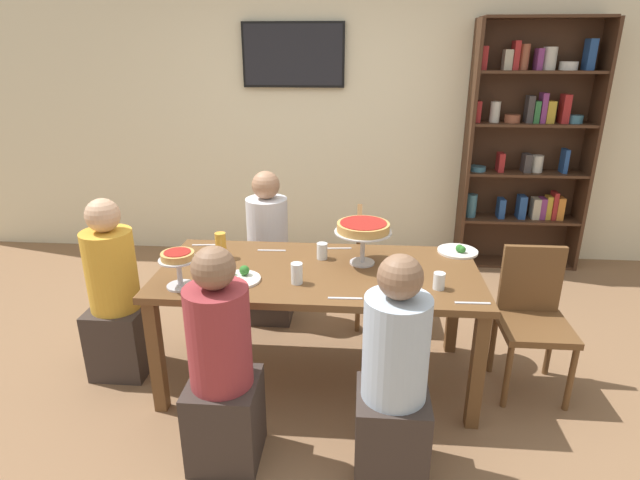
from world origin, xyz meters
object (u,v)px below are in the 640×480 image
Objects in this scene: bookshelf at (528,145)px; chair_far_right at (373,261)px; cutlery_spare_fork at (272,250)px; cutlery_knife_far at (338,248)px; television at (293,55)px; beer_glass_amber_tall at (221,245)px; cutlery_knife_near at (473,303)px; deep_dish_pizza_stand at (363,230)px; cutlery_fork_far at (206,245)px; diner_near_right at (394,387)px; water_glass_clear_far at (322,251)px; cutlery_fork_near at (345,298)px; water_glass_clear_spare at (439,281)px; diner_far_left at (269,258)px; personal_pizza_stand at (178,261)px; diner_near_left at (222,375)px; salad_plate_far_diner at (239,277)px; chair_head_east at (533,313)px; salad_plate_near_diner at (458,251)px; water_glass_clear_near at (297,273)px; diner_head_west at (116,301)px; dining_table at (319,283)px.

bookshelf is 1.98m from chair_far_right.
cutlery_knife_far is at bearing -172.95° from cutlery_spare_fork.
chair_far_right reaches higher than cutlery_knife_far.
beer_glass_amber_tall is (-0.22, -1.96, -1.08)m from television.
cutlery_knife_near is at bearing -63.67° from television.
deep_dish_pizza_stand is 1.07m from cutlery_fork_far.
diner_near_right is 1.04m from water_glass_clear_far.
cutlery_fork_near is at bearing -123.34° from bookshelf.
water_glass_clear_spare reaches higher than cutlery_fork_far.
water_glass_clear_spare is 1.10m from cutlery_spare_fork.
chair_far_right is (0.74, -1.35, -1.42)m from television.
diner_far_left is 7.19× the size of beer_glass_amber_tall.
personal_pizza_stand is 1.15× the size of cutlery_fork_far.
water_glass_clear_far is at bearing 161.72° from cutlery_fork_far.
diner_far_left reaches higher than chair_far_right.
water_glass_clear_far is at bearing 104.63° from cutlery_fork_near.
television is 0.80× the size of diner_near_left.
diner_far_left reaches higher than salad_plate_far_diner.
chair_head_east reaches higher than water_glass_clear_far.
salad_plate_near_diner is at bearing 51.33° from chair_far_right.
water_glass_clear_far is 0.56× the size of cutlery_knife_far.
personal_pizza_stand is at bearing 31.43° from cutlery_knife_far.
chair_head_east is 9.46× the size of water_glass_clear_spare.
cutlery_fork_far is at bearing 47.62° from diner_near_right.
bookshelf reaches higher than water_glass_clear_far.
water_glass_clear_spare is at bearing -0.60° from water_glass_clear_near.
television is at bearing 114.60° from cutlery_knife_near.
bookshelf reaches higher than cutlery_fork_far.
water_glass_clear_far is at bearing 2.71° from beer_glass_amber_tall.
diner_near_left is 6.39× the size of cutlery_fork_near.
cutlery_fork_far is at bearing -101.88° from television.
water_glass_clear_spare reaches higher than salad_plate_far_diner.
diner_near_right is at bearing -115.27° from water_glass_clear_spare.
diner_head_west is 5.56× the size of personal_pizza_stand.
diner_head_west is at bearing 30.14° from cutlery_fork_far.
water_glass_clear_near is at bearing 8.88° from personal_pizza_stand.
water_glass_clear_near is at bearing -8.33° from diner_head_west.
cutlery_spare_fork is (0.40, 0.56, -0.15)m from personal_pizza_stand.
water_glass_clear_spare is at bearing -16.42° from dining_table.
cutlery_fork_far is (-0.34, -0.41, 0.25)m from diner_far_left.
diner_near_right is 3.38× the size of deep_dish_pizza_stand.
diner_head_west is 1.00× the size of diner_near_right.
salad_plate_far_diner is 2.07× the size of water_glass_clear_near.
diner_far_left is at bearing 127.79° from water_glass_clear_far.
diner_near_right is 6.39× the size of cutlery_knife_far.
water_glass_clear_spare is at bearing 49.44° from diner_far_left.
deep_dish_pizza_stand reaches higher than beer_glass_amber_tall.
cutlery_fork_far is at bearing 36.59° from diner_head_west.
diner_near_right is at bearing -92.05° from diner_near_left.
chair_head_east is at bearing 67.55° from diner_far_left.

